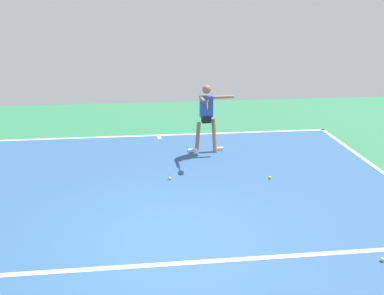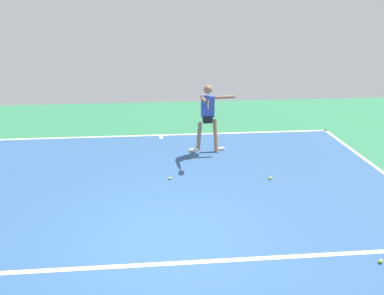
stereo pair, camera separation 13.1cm
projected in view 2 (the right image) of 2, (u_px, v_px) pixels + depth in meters
ground_plane at (168, 239)px, 6.92m from camera, size 20.66×20.66×0.00m
court_surface at (168, 239)px, 6.92m from camera, size 10.75×11.85×0.00m
court_line_baseline_near at (161, 135)px, 12.42m from camera, size 10.75×0.10×0.01m
court_line_service at (169, 264)px, 6.27m from camera, size 8.06×0.10×0.01m
court_line_centre_mark at (161, 137)px, 12.23m from camera, size 0.10×0.30×0.01m
tennis_player at (208, 114)px, 10.70m from camera, size 1.25×1.30×1.87m
tennis_ball_near_player at (170, 178)px, 9.27m from camera, size 0.07×0.07×0.07m
tennis_ball_centre_court at (270, 178)px, 9.28m from camera, size 0.07×0.07×0.07m
tennis_ball_near_service_line at (381, 261)px, 6.27m from camera, size 0.07×0.07×0.07m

